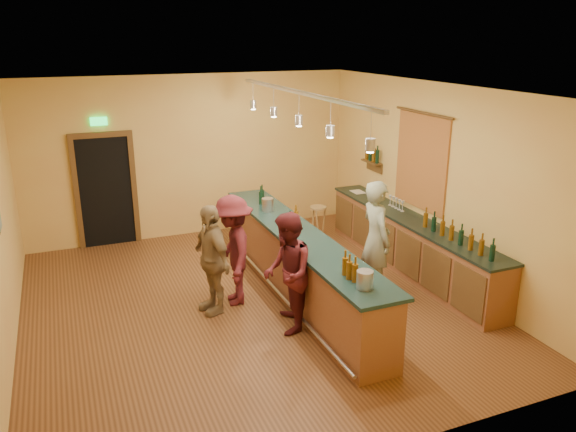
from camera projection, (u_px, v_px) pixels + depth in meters
name	position (u px, v px, depth m)	size (l,w,h in m)	color
floor	(250.00, 304.00, 8.56)	(7.00, 7.00, 0.00)	#553018
ceiling	(245.00, 90.00, 7.56)	(6.50, 7.00, 0.02)	silver
wall_back	(192.00, 156.00, 11.14)	(6.50, 0.02, 3.20)	#DA9E51
wall_front	(373.00, 309.00, 4.98)	(6.50, 0.02, 3.20)	#DA9E51
wall_right	(435.00, 182.00, 9.23)	(0.02, 7.00, 3.20)	#DA9E51
doorway	(106.00, 188.00, 10.65)	(1.15, 0.09, 2.48)	black
tapestry	(421.00, 162.00, 9.50)	(0.03, 1.40, 1.60)	#A82B21
bottle_shelf	(372.00, 156.00, 10.86)	(0.17, 0.55, 0.54)	#543119
back_counter	(410.00, 244.00, 9.63)	(0.60, 4.55, 1.27)	brown
tasting_bar	(298.00, 259.00, 8.65)	(0.74, 5.10, 1.38)	brown
pendant_track	(299.00, 104.00, 7.92)	(0.11, 4.60, 0.50)	silver
bartender	(376.00, 239.00, 8.58)	(0.67, 0.44, 1.85)	gray
customer_a	(287.00, 273.00, 7.58)	(0.82, 0.64, 1.68)	#59191E
customer_b	(212.00, 259.00, 8.11)	(0.96, 0.40, 1.64)	#997A51
customer_c	(233.00, 250.00, 8.37)	(1.09, 0.63, 1.69)	#59191E
bar_stool	(318.00, 214.00, 11.11)	(0.33, 0.33, 0.67)	olive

